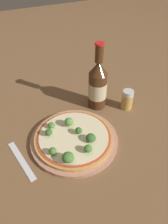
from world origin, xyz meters
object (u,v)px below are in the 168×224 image
object	(u,v)px
pizza	(74,137)
fork	(21,161)
pepper_shaker	(127,100)
beer_bottle	(98,85)

from	to	relation	value
pizza	fork	world-z (taller)	pizza
pepper_shaker	fork	bearing A→B (deg)	-168.89
pizza	beer_bottle	world-z (taller)	beer_bottle
beer_bottle	fork	xyz separation A→B (m)	(-0.32, -0.14, -0.09)
fork	beer_bottle	bearing A→B (deg)	-78.08
pizza	beer_bottle	bearing A→B (deg)	41.63
pizza	pepper_shaker	size ratio (longest dim) A/B	3.25
pepper_shaker	beer_bottle	bearing A→B (deg)	147.40
beer_bottle	fork	size ratio (longest dim) A/B	1.52
beer_bottle	fork	bearing A→B (deg)	-156.18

